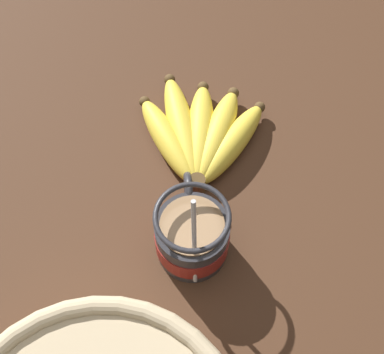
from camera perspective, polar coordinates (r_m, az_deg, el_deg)
table at (r=68.00cm, az=-3.41°, el=-3.26°), size 109.53×109.53×2.91cm
coffee_mug at (r=60.57cm, az=-0.00°, el=-6.28°), size 12.23×8.48×15.64cm
banana_bunch at (r=69.59cm, az=0.82°, el=4.49°), size 19.16×18.19×4.11cm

